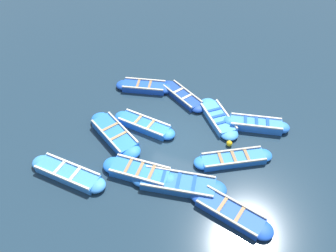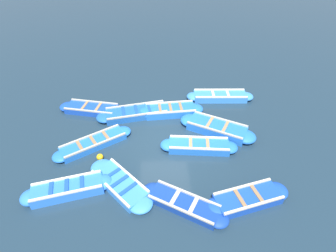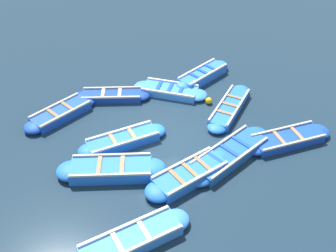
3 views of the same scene
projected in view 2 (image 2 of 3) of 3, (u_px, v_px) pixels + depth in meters
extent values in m
plane|color=#1C303F|center=(164.00, 142.00, 11.75)|extent=(120.00, 120.00, 0.00)
cube|color=#1947B7|center=(247.00, 199.00, 9.16)|extent=(2.48, 1.45, 0.33)
ellipsoid|color=#1947B7|center=(276.00, 191.00, 9.43)|extent=(1.03, 1.01, 0.33)
ellipsoid|color=#1947B7|center=(217.00, 208.00, 8.89)|extent=(1.03, 1.01, 0.33)
cube|color=beige|center=(243.00, 187.00, 9.33)|extent=(2.23, 0.65, 0.07)
cube|color=beige|center=(255.00, 205.00, 8.73)|extent=(2.23, 0.65, 0.07)
cube|color=olive|center=(257.00, 193.00, 9.12)|extent=(0.33, 0.79, 0.04)
cube|color=olive|center=(240.00, 198.00, 8.96)|extent=(0.33, 0.79, 0.04)
cube|color=#1E59AD|center=(137.00, 113.00, 13.21)|extent=(3.17, 1.58, 0.33)
ellipsoid|color=#1E59AD|center=(166.00, 109.00, 13.49)|extent=(1.13, 1.11, 0.33)
ellipsoid|color=#1E59AD|center=(106.00, 117.00, 12.93)|extent=(1.13, 1.11, 0.33)
cube|color=#B2AD9E|center=(135.00, 104.00, 13.45)|extent=(2.93, 0.64, 0.07)
cube|color=#B2AD9E|center=(138.00, 115.00, 12.73)|extent=(2.93, 0.64, 0.07)
cube|color=#1947B7|center=(149.00, 108.00, 13.22)|extent=(0.31, 0.91, 0.04)
cube|color=#1947B7|center=(136.00, 110.00, 13.10)|extent=(0.31, 0.91, 0.04)
cube|color=#1947B7|center=(123.00, 112.00, 12.98)|extent=(0.31, 0.91, 0.04)
cube|color=blue|center=(170.00, 111.00, 13.33)|extent=(2.55, 1.13, 0.37)
ellipsoid|color=blue|center=(194.00, 109.00, 13.45)|extent=(0.97, 0.94, 0.37)
ellipsoid|color=blue|center=(146.00, 112.00, 13.21)|extent=(0.97, 0.94, 0.37)
cube|color=beige|center=(169.00, 102.00, 13.53)|extent=(2.44, 0.26, 0.07)
cube|color=beige|center=(171.00, 112.00, 12.85)|extent=(2.44, 0.26, 0.07)
cube|color=olive|center=(181.00, 107.00, 13.25)|extent=(0.20, 0.85, 0.04)
cube|color=olive|center=(170.00, 107.00, 13.20)|extent=(0.20, 0.85, 0.04)
cube|color=olive|center=(160.00, 108.00, 13.15)|extent=(0.20, 0.85, 0.04)
cube|color=#1947B7|center=(92.00, 109.00, 13.50)|extent=(2.75, 1.48, 0.30)
ellipsoid|color=#1947B7|center=(116.00, 112.00, 13.32)|extent=(1.04, 1.02, 0.30)
ellipsoid|color=#1947B7|center=(68.00, 107.00, 13.68)|extent=(1.04, 1.02, 0.30)
cube|color=#B2AD9E|center=(94.00, 102.00, 13.71)|extent=(2.52, 0.65, 0.07)
cube|color=#B2AD9E|center=(88.00, 111.00, 13.06)|extent=(2.52, 0.65, 0.07)
cube|color=#9E7A51|center=(98.00, 107.00, 13.34)|extent=(0.32, 0.82, 0.04)
cube|color=#9E7A51|center=(84.00, 106.00, 13.44)|extent=(0.32, 0.82, 0.04)
cube|color=blue|center=(217.00, 128.00, 12.19)|extent=(2.82, 2.20, 0.40)
ellipsoid|color=blue|center=(245.00, 137.00, 11.72)|extent=(1.30, 1.29, 0.40)
ellipsoid|color=blue|center=(191.00, 120.00, 12.66)|extent=(1.30, 1.29, 0.40)
cube|color=#B2AD9E|center=(221.00, 119.00, 12.37)|extent=(2.31, 1.35, 0.07)
cube|color=#B2AD9E|center=(214.00, 130.00, 11.71)|extent=(2.31, 1.35, 0.07)
cube|color=#9E7A51|center=(225.00, 127.00, 11.92)|extent=(0.56, 0.85, 0.04)
cube|color=#9E7A51|center=(210.00, 122.00, 12.18)|extent=(0.56, 0.85, 0.04)
cube|color=blue|center=(68.00, 190.00, 9.44)|extent=(2.60, 1.32, 0.40)
ellipsoid|color=blue|center=(103.00, 182.00, 9.70)|extent=(0.89, 0.87, 0.40)
ellipsoid|color=blue|center=(31.00, 197.00, 9.18)|extent=(0.89, 0.87, 0.40)
cube|color=silver|center=(67.00, 178.00, 9.56)|extent=(2.39, 0.62, 0.07)
cube|color=silver|center=(66.00, 193.00, 9.03)|extent=(2.39, 0.62, 0.07)
cube|color=#1947B7|center=(82.00, 182.00, 9.41)|extent=(0.29, 0.70, 0.04)
cube|color=#1947B7|center=(67.00, 186.00, 9.30)|extent=(0.29, 0.70, 0.04)
cube|color=#1947B7|center=(51.00, 189.00, 9.19)|extent=(0.29, 0.70, 0.04)
cube|color=navy|center=(184.00, 204.00, 9.03)|extent=(2.53, 1.92, 0.28)
ellipsoid|color=navy|center=(218.00, 219.00, 8.59)|extent=(1.03, 1.02, 0.28)
ellipsoid|color=navy|center=(153.00, 191.00, 9.46)|extent=(1.03, 1.02, 0.28)
cube|color=#B2AD9E|center=(188.00, 193.00, 9.17)|extent=(2.12, 1.26, 0.07)
cube|color=#B2AD9E|center=(180.00, 209.00, 8.66)|extent=(2.12, 1.26, 0.07)
cube|color=beige|center=(193.00, 205.00, 8.80)|extent=(0.47, 0.68, 0.04)
cube|color=beige|center=(175.00, 197.00, 9.05)|extent=(0.47, 0.68, 0.04)
cube|color=#3884E0|center=(220.00, 97.00, 14.40)|extent=(2.88, 0.99, 0.35)
ellipsoid|color=#3884E0|center=(246.00, 96.00, 14.40)|extent=(0.86, 0.83, 0.35)
ellipsoid|color=#3884E0|center=(194.00, 97.00, 14.39)|extent=(0.86, 0.83, 0.35)
cube|color=silver|center=(219.00, 90.00, 14.57)|extent=(2.79, 0.20, 0.07)
cube|color=silver|center=(222.00, 97.00, 13.96)|extent=(2.79, 0.20, 0.07)
cube|color=beige|center=(228.00, 94.00, 14.28)|extent=(0.17, 0.77, 0.04)
cube|color=beige|center=(213.00, 94.00, 14.28)|extent=(0.17, 0.77, 0.04)
cube|color=blue|center=(199.00, 146.00, 11.27)|extent=(2.63, 1.08, 0.34)
ellipsoid|color=blue|center=(229.00, 147.00, 11.21)|extent=(0.85, 0.82, 0.34)
ellipsoid|color=blue|center=(169.00, 145.00, 11.33)|extent=(0.85, 0.82, 0.34)
cube|color=silver|center=(199.00, 137.00, 11.43)|extent=(2.50, 0.34, 0.07)
cube|color=silver|center=(199.00, 149.00, 10.86)|extent=(2.50, 0.34, 0.07)
cube|color=#9E7A51|center=(208.00, 143.00, 11.14)|extent=(0.21, 0.73, 0.04)
cube|color=#9E7A51|center=(191.00, 143.00, 11.17)|extent=(0.21, 0.73, 0.04)
cube|color=blue|center=(94.00, 143.00, 11.46)|extent=(2.81, 2.15, 0.29)
ellipsoid|color=blue|center=(123.00, 132.00, 12.07)|extent=(1.04, 1.04, 0.29)
ellipsoid|color=blue|center=(62.00, 156.00, 10.84)|extent=(1.04, 1.04, 0.29)
cube|color=#B2AD9E|center=(90.00, 136.00, 11.58)|extent=(2.38, 1.50, 0.07)
cube|color=#B2AD9E|center=(96.00, 145.00, 11.11)|extent=(2.38, 1.50, 0.07)
cube|color=olive|center=(106.00, 135.00, 11.62)|extent=(0.49, 0.68, 0.04)
cube|color=olive|center=(93.00, 140.00, 11.36)|extent=(0.49, 0.68, 0.04)
cube|color=olive|center=(80.00, 146.00, 11.09)|extent=(0.49, 0.68, 0.04)
cube|color=#3884E0|center=(120.00, 184.00, 9.70)|extent=(2.27, 2.36, 0.29)
ellipsoid|color=#3884E0|center=(140.00, 203.00, 9.06)|extent=(1.27, 1.27, 0.29)
ellipsoid|color=#3884E0|center=(102.00, 168.00, 10.34)|extent=(1.27, 1.27, 0.29)
cube|color=silver|center=(129.00, 175.00, 9.83)|extent=(1.59, 1.73, 0.07)
cube|color=silver|center=(109.00, 188.00, 9.34)|extent=(1.59, 1.73, 0.07)
cube|color=#1947B7|center=(128.00, 189.00, 9.32)|extent=(0.72, 0.67, 0.04)
cube|color=#1947B7|center=(119.00, 181.00, 9.59)|extent=(0.72, 0.67, 0.04)
cube|color=#1947B7|center=(112.00, 174.00, 9.87)|extent=(0.72, 0.67, 0.04)
sphere|color=#EAB214|center=(100.00, 157.00, 10.81)|extent=(0.28, 0.28, 0.28)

